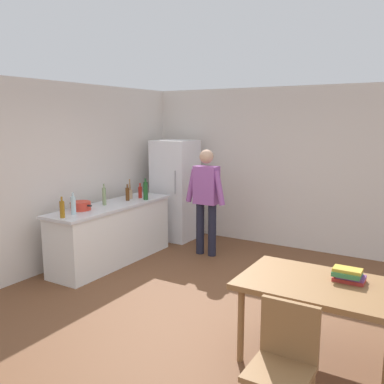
{
  "coord_description": "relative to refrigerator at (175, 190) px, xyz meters",
  "views": [
    {
      "loc": [
        2.22,
        -3.86,
        2.16
      ],
      "look_at": [
        -0.78,
        1.14,
        1.15
      ],
      "focal_mm": 39.2,
      "sensor_mm": 36.0,
      "label": 1
    }
  ],
  "objects": [
    {
      "name": "ground_plane",
      "position": [
        1.9,
        -2.4,
        -0.9
      ],
      "size": [
        14.0,
        14.0,
        0.0
      ],
      "primitive_type": "plane",
      "color": "brown"
    },
    {
      "name": "wall_back",
      "position": [
        1.9,
        0.6,
        0.45
      ],
      "size": [
        6.4,
        0.12,
        2.7
      ],
      "primitive_type": "cube",
      "color": "silver",
      "rests_on": "ground_plane"
    },
    {
      "name": "wall_left",
      "position": [
        -0.7,
        -2.2,
        0.45
      ],
      "size": [
        0.12,
        5.6,
        2.7
      ],
      "primitive_type": "cube",
      "color": "silver",
      "rests_on": "ground_plane"
    },
    {
      "name": "kitchen_counter",
      "position": [
        -0.1,
        -1.6,
        -0.45
      ],
      "size": [
        0.64,
        2.2,
        0.9
      ],
      "color": "white",
      "rests_on": "ground_plane"
    },
    {
      "name": "refrigerator",
      "position": [
        0.0,
        0.0,
        0.0
      ],
      "size": [
        0.7,
        0.67,
        1.8
      ],
      "color": "white",
      "rests_on": "ground_plane"
    },
    {
      "name": "person",
      "position": [
        0.95,
        -0.55,
        0.08
      ],
      "size": [
        0.7,
        0.22,
        1.7
      ],
      "color": "#1E1E2D",
      "rests_on": "ground_plane"
    },
    {
      "name": "dining_table",
      "position": [
        3.3,
        -2.7,
        -0.23
      ],
      "size": [
        1.4,
        0.9,
        0.75
      ],
      "color": "olive",
      "rests_on": "ground_plane"
    },
    {
      "name": "chair",
      "position": [
        3.3,
        -3.67,
        -0.37
      ],
      "size": [
        0.42,
        0.42,
        0.91
      ],
      "rotation": [
        0.0,
        0.0,
        -0.12
      ],
      "color": "olive",
      "rests_on": "ground_plane"
    },
    {
      "name": "cooking_pot",
      "position": [
        -0.2,
        -2.12,
        0.06
      ],
      "size": [
        0.4,
        0.28,
        0.12
      ],
      "color": "red",
      "rests_on": "kitchen_counter"
    },
    {
      "name": "utensil_jar",
      "position": [
        -0.18,
        -1.08,
        0.08
      ],
      "size": [
        0.11,
        0.11,
        0.32
      ],
      "color": "tan",
      "rests_on": "kitchen_counter"
    },
    {
      "name": "bottle_beer_brown",
      "position": [
        -0.09,
        -1.23,
        0.11
      ],
      "size": [
        0.06,
        0.06,
        0.26
      ],
      "color": "#5B3314",
      "rests_on": "kitchen_counter"
    },
    {
      "name": "bottle_sauce_red",
      "position": [
        -0.07,
        -0.94,
        0.1
      ],
      "size": [
        0.06,
        0.06,
        0.24
      ],
      "color": "#B22319",
      "rests_on": "kitchen_counter"
    },
    {
      "name": "bottle_wine_green",
      "position": [
        0.11,
        -1.02,
        0.15
      ],
      "size": [
        0.08,
        0.08,
        0.34
      ],
      "color": "#1E5123",
      "rests_on": "kitchen_counter"
    },
    {
      "name": "bottle_water_clear",
      "position": [
        -0.09,
        -2.36,
        0.13
      ],
      "size": [
        0.07,
        0.07,
        0.3
      ],
      "color": "silver",
      "rests_on": "kitchen_counter"
    },
    {
      "name": "bottle_oil_amber",
      "position": [
        -0.06,
        -2.59,
        0.12
      ],
      "size": [
        0.06,
        0.06,
        0.28
      ],
      "color": "#996619",
      "rests_on": "kitchen_counter"
    },
    {
      "name": "bottle_vinegar_tall",
      "position": [
        -0.16,
        -1.68,
        0.14
      ],
      "size": [
        0.06,
        0.06,
        0.32
      ],
      "color": "gray",
      "rests_on": "kitchen_counter"
    },
    {
      "name": "book_stack",
      "position": [
        3.5,
        -2.55,
        -0.09
      ],
      "size": [
        0.27,
        0.2,
        0.13
      ],
      "color": "#B22D28",
      "rests_on": "dining_table"
    }
  ]
}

